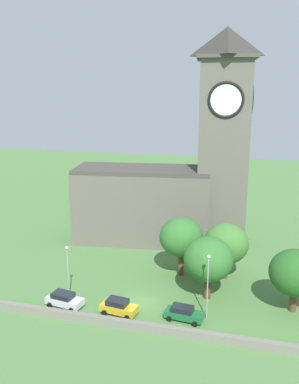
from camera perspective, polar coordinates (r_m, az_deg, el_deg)
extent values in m
plane|color=#517F42|center=(65.84, 2.43, -8.85)|extent=(200.00, 200.00, 0.00)
cube|color=#666056|center=(71.36, -0.99, -1.92)|extent=(23.59, 12.51, 11.97)
cube|color=#47433C|center=(69.89, -1.01, 3.08)|extent=(23.49, 11.74, 0.70)
cube|color=#666056|center=(68.67, 9.99, 4.91)|extent=(8.72, 8.72, 29.92)
cube|color=#4F4B43|center=(68.01, 10.55, 17.67)|extent=(10.11, 10.11, 0.50)
pyramid|color=#38352F|center=(68.22, 10.64, 19.67)|extent=(9.15, 9.15, 4.28)
cylinder|color=white|center=(63.92, 10.44, 12.33)|extent=(4.96, 0.75, 4.98)
torus|color=black|center=(63.92, 10.44, 12.33)|extent=(5.44, 1.14, 5.43)
cylinder|color=white|center=(68.13, 13.71, 12.25)|extent=(0.75, 4.96, 4.98)
torus|color=black|center=(68.13, 13.71, 12.25)|extent=(1.14, 5.44, 5.43)
cube|color=gray|center=(47.79, -3.38, -17.63)|extent=(44.97, 0.70, 0.97)
cube|color=silver|center=(52.68, -11.53, -14.43)|extent=(4.75, 2.55, 0.79)
cube|color=#1E232B|center=(52.47, -11.78, -13.69)|extent=(2.75, 2.03, 0.62)
cylinder|color=black|center=(52.77, -9.49, -14.76)|extent=(0.67, 0.43, 0.63)
cylinder|color=black|center=(51.41, -10.69, -15.65)|extent=(0.67, 0.43, 0.63)
cylinder|color=black|center=(54.35, -12.29, -14.00)|extent=(0.67, 0.43, 0.63)
cylinder|color=black|center=(53.03, -13.53, -14.82)|extent=(0.67, 0.43, 0.63)
cube|color=gold|center=(50.21, -4.19, -15.61)|extent=(4.47, 2.35, 0.84)
cube|color=#1E232B|center=(49.93, -4.44, -14.81)|extent=(2.58, 1.90, 0.67)
cylinder|color=black|center=(50.59, -2.17, -15.89)|extent=(0.71, 0.41, 0.67)
cylinder|color=black|center=(49.15, -3.10, -16.87)|extent=(0.71, 0.41, 0.67)
cylinder|color=black|center=(51.72, -5.21, -15.23)|extent=(0.71, 0.41, 0.67)
cylinder|color=black|center=(50.31, -6.21, -16.15)|extent=(0.71, 0.41, 0.67)
cube|color=#1E6B38|center=(49.19, 4.78, -16.41)|extent=(4.51, 2.16, 0.75)
cube|color=#1E232B|center=(48.90, 4.54, -15.69)|extent=(2.58, 1.76, 0.59)
cylinder|color=black|center=(49.77, 6.77, -16.58)|extent=(0.63, 0.37, 0.60)
cylinder|color=black|center=(48.34, 6.23, -17.56)|extent=(0.63, 0.37, 0.60)
cylinder|color=black|center=(50.45, 3.38, -16.04)|extent=(0.63, 0.37, 0.60)
cylinder|color=black|center=(49.04, 2.73, -16.98)|extent=(0.63, 0.37, 0.60)
cylinder|color=#9EA0A5|center=(53.79, -11.11, -10.88)|extent=(0.14, 0.14, 6.30)
sphere|color=#F4EFCC|center=(52.48, -11.28, -7.54)|extent=(0.44, 0.44, 0.44)
cylinder|color=#9EA0A5|center=(48.41, 7.96, -13.01)|extent=(0.14, 0.14, 7.33)
sphere|color=#F4EFCC|center=(46.78, 8.12, -8.76)|extent=(0.44, 0.44, 0.44)
cylinder|color=brown|center=(59.31, 10.29, -10.28)|extent=(0.86, 0.86, 2.76)
ellipsoid|color=#427A33|center=(57.91, 10.45, -6.96)|extent=(6.12, 6.12, 5.51)
cylinder|color=brown|center=(53.26, 19.10, -13.91)|extent=(0.85, 0.85, 2.59)
ellipsoid|color=#286023|center=(51.73, 19.41, -10.40)|extent=(6.07, 6.07, 5.46)
cylinder|color=brown|center=(53.65, 7.94, -12.79)|extent=(0.86, 0.86, 2.96)
ellipsoid|color=#33702D|center=(52.07, 8.08, -9.08)|extent=(6.11, 6.11, 5.50)
cylinder|color=brown|center=(59.40, 4.30, -9.74)|extent=(0.84, 0.84, 3.34)
ellipsoid|color=#33702D|center=(57.94, 4.37, -6.18)|extent=(6.03, 6.03, 5.43)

